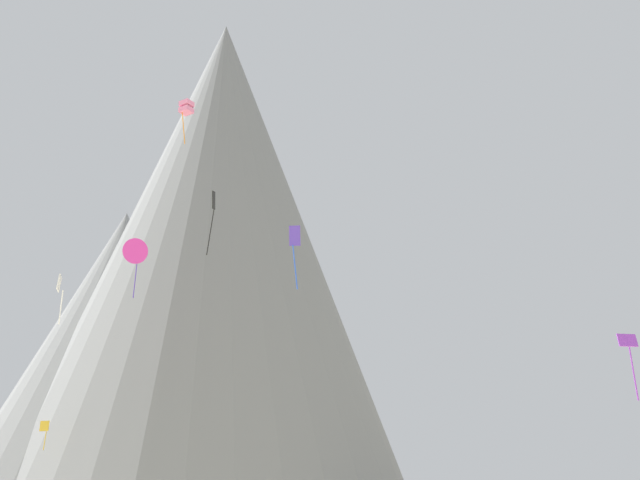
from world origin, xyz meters
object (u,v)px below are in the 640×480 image
kite_black_high (209,211)px  kite_pink_high (183,107)px  kite_indigo_mid (292,243)px  kite_violet_low (625,350)px  rock_massif (179,311)px  kite_gold_low (41,428)px  kite_magenta_high (132,251)px  kite_white_mid (56,287)px

kite_black_high → kite_pink_high: (-4.48, 12.03, 14.88)m
kite_pink_high → kite_indigo_mid: bearing=-121.1°
kite_indigo_mid → kite_pink_high: 30.94m
kite_violet_low → kite_pink_high: (-29.11, 26.68, 28.34)m
kite_black_high → kite_violet_low: (24.63, -14.64, -13.46)m
rock_massif → kite_black_high: 42.94m
kite_indigo_mid → kite_gold_low: size_ratio=1.53×
kite_violet_low → kite_magenta_high: (-33.12, 27.43, 14.41)m
kite_magenta_high → kite_black_high: bearing=98.6°
kite_magenta_high → kite_indigo_mid: bearing=100.0°
kite_pink_high → kite_white_mid: bearing=-173.7°
kite_black_high → kite_magenta_high: size_ratio=0.91×
kite_pink_high → kite_violet_low: bearing=-101.6°
kite_violet_low → kite_gold_low: bearing=-4.8°
kite_indigo_mid → kite_pink_high: kite_pink_high is taller
kite_pink_high → kite_magenta_high: 14.50m
kite_pink_high → kite_magenta_high: (-4.00, 0.75, -13.92)m
kite_black_high → kite_white_mid: bearing=-25.9°
rock_massif → kite_white_mid: bearing=-92.4°
kite_gold_low → kite_violet_low: bearing=22.6°
kite_black_high → kite_violet_low: 31.66m
rock_massif → kite_magenta_high: (0.25, -29.16, -1.81)m
kite_white_mid → kite_magenta_high: kite_magenta_high is taller
kite_black_high → kite_violet_low: size_ratio=1.41×
kite_white_mid → kite_magenta_high: 15.80m
kite_black_high → kite_indigo_mid: bearing=94.9°
kite_violet_low → kite_black_high: bearing=5.2°
rock_massif → kite_magenta_high: 29.22m
kite_black_high → kite_gold_low: bearing=-82.9°
rock_massif → kite_violet_low: 67.67m
rock_massif → kite_black_high: (8.73, -41.95, -2.76)m
kite_white_mid → kite_pink_high: bearing=-168.2°
kite_gold_low → kite_violet_low: kite_violet_low is taller
kite_pink_high → kite_magenta_high: bearing=110.3°
kite_white_mid → kite_magenta_high: (2.04, 13.91, 7.21)m
rock_massif → kite_gold_low: size_ratio=26.94×
rock_massif → kite_indigo_mid: rock_massif is taller
kite_black_high → kite_white_mid: (-10.53, -1.12, -6.25)m
kite_indigo_mid → rock_massif: bearing=157.0°
rock_massif → kite_magenta_high: rock_massif is taller
kite_gold_low → kite_pink_high: bearing=26.8°
kite_indigo_mid → kite_gold_low: (-24.31, 30.52, -8.12)m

